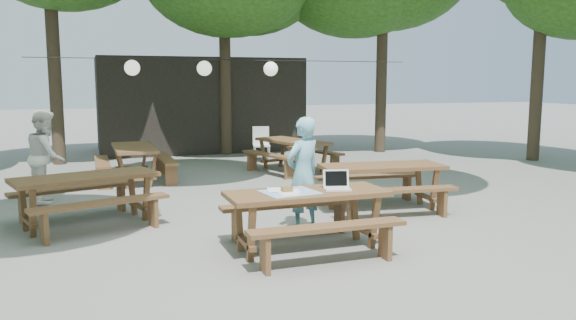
# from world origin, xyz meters

# --- Properties ---
(ground) EXTENTS (80.00, 80.00, 0.00)m
(ground) POSITION_xyz_m (0.00, 0.00, 0.00)
(ground) COLOR slate
(ground) RESTS_ON ground
(pavilion) EXTENTS (6.00, 3.00, 2.80)m
(pavilion) POSITION_xyz_m (0.50, 10.50, 1.40)
(pavilion) COLOR black
(pavilion) RESTS_ON ground
(main_picnic_table) EXTENTS (2.00, 1.58, 0.75)m
(main_picnic_table) POSITION_xyz_m (-0.25, -0.54, 0.39)
(main_picnic_table) COLOR #51381C
(main_picnic_table) RESTS_ON ground
(picnic_table_nw) EXTENTS (2.28, 2.07, 0.75)m
(picnic_table_nw) POSITION_xyz_m (-2.84, 1.67, 0.39)
(picnic_table_nw) COLOR #51381C
(picnic_table_nw) RESTS_ON ground
(picnic_table_ne) EXTENTS (2.08, 1.80, 0.75)m
(picnic_table_ne) POSITION_xyz_m (1.74, 1.13, 0.39)
(picnic_table_ne) COLOR #51381C
(picnic_table_ne) RESTS_ON ground
(picnic_table_far_w) EXTENTS (1.60, 2.01, 0.75)m
(picnic_table_far_w) POSITION_xyz_m (-1.88, 5.22, 0.39)
(picnic_table_far_w) COLOR #51381C
(picnic_table_far_w) RESTS_ON ground
(picnic_table_far_e) EXTENTS (2.05, 2.27, 0.75)m
(picnic_table_far_e) POSITION_xyz_m (1.70, 5.29, 0.39)
(picnic_table_far_e) COLOR #51381C
(picnic_table_far_e) RESTS_ON ground
(woman) EXTENTS (0.69, 0.59, 1.61)m
(woman) POSITION_xyz_m (0.05, 0.36, 0.81)
(woman) COLOR #73BBD2
(woman) RESTS_ON ground
(second_person) EXTENTS (0.62, 0.79, 1.62)m
(second_person) POSITION_xyz_m (-3.48, 3.61, 0.81)
(second_person) COLOR white
(second_person) RESTS_ON ground
(plastic_chair) EXTENTS (0.52, 0.52, 0.90)m
(plastic_chair) POSITION_xyz_m (1.58, 7.38, 0.26)
(plastic_chair) COLOR white
(plastic_chair) RESTS_ON ground
(laptop) EXTENTS (0.39, 0.33, 0.24)m
(laptop) POSITION_xyz_m (0.16, -0.53, 0.81)
(laptop) COLOR white
(laptop) RESTS_ON main_picnic_table
(tabletop_clutter) EXTENTS (0.72, 0.65, 0.08)m
(tabletop_clutter) POSITION_xyz_m (-0.49, -0.53, 0.76)
(tabletop_clutter) COLOR #3A78C6
(tabletop_clutter) RESTS_ON main_picnic_table
(paper_lanterns) EXTENTS (9.00, 0.34, 0.38)m
(paper_lanterns) POSITION_xyz_m (-0.19, 6.00, 2.40)
(paper_lanterns) COLOR black
(paper_lanterns) RESTS_ON ground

